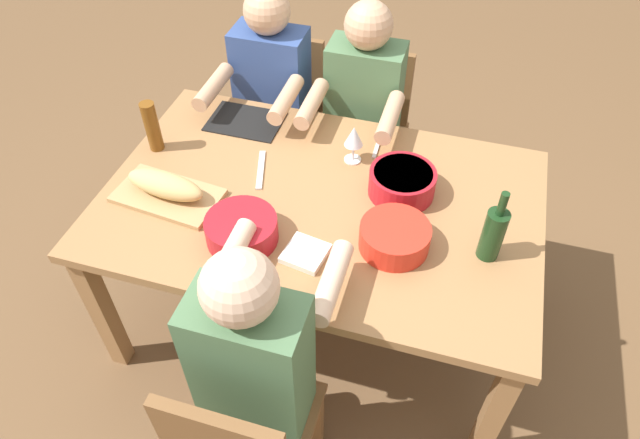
# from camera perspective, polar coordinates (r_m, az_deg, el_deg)

# --- Properties ---
(ground_plane) EXTENTS (8.00, 8.00, 0.00)m
(ground_plane) POSITION_cam_1_polar(r_m,az_deg,el_deg) (2.74, -0.00, -9.19)
(ground_plane) COLOR brown
(dining_table) EXTENTS (1.66, 1.08, 0.74)m
(dining_table) POSITION_cam_1_polar(r_m,az_deg,el_deg) (2.23, -0.00, 0.56)
(dining_table) COLOR #9E7044
(dining_table) RESTS_ON ground_plane
(chair_near_right) EXTENTS (0.40, 0.40, 0.85)m
(chair_near_right) POSITION_cam_1_polar(r_m,az_deg,el_deg) (3.08, -3.64, 10.93)
(chair_near_right) COLOR brown
(chair_near_right) RESTS_ON ground_plane
(diner_near_right) EXTENTS (0.41, 0.53, 1.20)m
(diner_near_right) POSITION_cam_1_polar(r_m,az_deg,el_deg) (2.82, -5.09, 12.43)
(diner_near_right) COLOR #2D2D38
(diner_near_right) RESTS_ON ground_plane
(chair_near_center) EXTENTS (0.40, 0.40, 0.85)m
(chair_near_center) POSITION_cam_1_polar(r_m,az_deg,el_deg) (2.98, 4.78, 9.48)
(chair_near_center) COLOR brown
(chair_near_center) RESTS_ON ground_plane
(diner_near_center) EXTENTS (0.41, 0.53, 1.20)m
(diner_near_center) POSITION_cam_1_polar(r_m,az_deg,el_deg) (2.71, 4.15, 10.93)
(diner_near_center) COLOR #2D2D38
(diner_near_center) RESTS_ON ground_plane
(diner_far_center) EXTENTS (0.41, 0.53, 1.20)m
(diner_far_center) POSITION_cam_1_polar(r_m,az_deg,el_deg) (1.81, -6.28, -13.38)
(diner_far_center) COLOR #2D2D38
(diner_far_center) RESTS_ON ground_plane
(serving_bowl_pasta) EXTENTS (0.25, 0.25, 0.10)m
(serving_bowl_pasta) POSITION_cam_1_polar(r_m,az_deg,el_deg) (2.18, 8.22, 3.81)
(serving_bowl_pasta) COLOR #B21923
(serving_bowl_pasta) RESTS_ON dining_table
(serving_bowl_fruit) EXTENTS (0.25, 0.25, 0.09)m
(serving_bowl_fruit) POSITION_cam_1_polar(r_m,az_deg,el_deg) (1.99, 7.49, -1.63)
(serving_bowl_fruit) COLOR red
(serving_bowl_fruit) RESTS_ON dining_table
(serving_bowl_greens) EXTENTS (0.26, 0.26, 0.09)m
(serving_bowl_greens) POSITION_cam_1_polar(r_m,az_deg,el_deg) (2.01, -7.86, -0.89)
(serving_bowl_greens) COLOR #B21923
(serving_bowl_greens) RESTS_ON dining_table
(cutting_board) EXTENTS (0.42, 0.26, 0.02)m
(cutting_board) POSITION_cam_1_polar(r_m,az_deg,el_deg) (2.25, -14.96, 2.32)
(cutting_board) COLOR tan
(cutting_board) RESTS_ON dining_table
(bread_loaf) EXTENTS (0.33, 0.14, 0.09)m
(bread_loaf) POSITION_cam_1_polar(r_m,az_deg,el_deg) (2.21, -15.22, 3.35)
(bread_loaf) COLOR tan
(bread_loaf) RESTS_ON cutting_board
(wine_bottle) EXTENTS (0.08, 0.08, 0.29)m
(wine_bottle) POSITION_cam_1_polar(r_m,az_deg,el_deg) (1.99, 16.94, -1.31)
(wine_bottle) COLOR #193819
(wine_bottle) RESTS_ON dining_table
(beer_bottle) EXTENTS (0.06, 0.06, 0.22)m
(beer_bottle) POSITION_cam_1_polar(r_m,az_deg,el_deg) (2.44, -16.45, 8.91)
(beer_bottle) COLOR brown
(beer_bottle) RESTS_ON dining_table
(wine_glass) EXTENTS (0.08, 0.08, 0.17)m
(wine_glass) POSITION_cam_1_polar(r_m,az_deg,el_deg) (2.28, 3.40, 8.19)
(wine_glass) COLOR silver
(wine_glass) RESTS_ON dining_table
(placemat_near_right) EXTENTS (0.32, 0.23, 0.01)m
(placemat_near_right) POSITION_cam_1_polar(r_m,az_deg,el_deg) (2.57, -7.47, 9.71)
(placemat_near_right) COLOR black
(placemat_near_right) RESTS_ON dining_table
(fork_near_center) EXTENTS (0.02, 0.17, 0.01)m
(fork_near_center) POSITION_cam_1_polar(r_m,az_deg,el_deg) (2.43, 5.77, 7.40)
(fork_near_center) COLOR silver
(fork_near_center) RESTS_ON dining_table
(carving_knife) EXTENTS (0.09, 0.23, 0.01)m
(carving_knife) POSITION_cam_1_polar(r_m,az_deg,el_deg) (2.31, -5.95, 4.98)
(carving_knife) COLOR silver
(carving_knife) RESTS_ON dining_table
(napkin_stack) EXTENTS (0.16, 0.16, 0.02)m
(napkin_stack) POSITION_cam_1_polar(r_m,az_deg,el_deg) (1.97, -1.47, -3.40)
(napkin_stack) COLOR white
(napkin_stack) RESTS_ON dining_table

